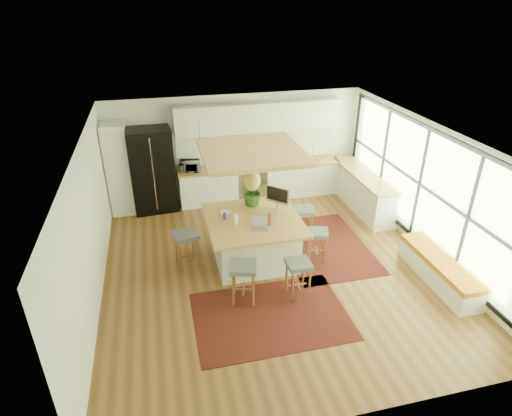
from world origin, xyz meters
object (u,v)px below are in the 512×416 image
object	(u,v)px
monitor	(277,197)
microwave	(190,165)
stool_right_front	(317,245)
stool_right_back	(303,224)
island_plant	(253,193)
stool_left_side	(187,251)
stool_near_left	(244,284)
fridge	(152,174)
island	(254,239)
stool_near_right	(298,279)
laptop	(260,223)

from	to	relation	value
monitor	microwave	bearing A→B (deg)	167.83
stool_right_front	stool_right_back	distance (m)	0.86
island_plant	monitor	bearing A→B (deg)	-34.55
stool_left_side	island_plant	size ratio (longest dim) A/B	1.19
stool_right_front	stool_near_left	bearing A→B (deg)	-152.05
stool_right_back	monitor	world-z (taller)	monitor
stool_near_left	microwave	bearing A→B (deg)	96.89
stool_right_back	microwave	bearing A→B (deg)	134.01
fridge	monitor	xyz separation A→B (m)	(2.48, -2.47, 0.26)
microwave	island	bearing A→B (deg)	-61.48
fridge	stool_near_left	distance (m)	4.34
stool_left_side	island	bearing A→B (deg)	-1.85
island	stool_right_front	bearing A→B (deg)	-15.37
monitor	microwave	distance (m)	2.93
stool_left_side	monitor	bearing A→B (deg)	8.46
monitor	stool_left_side	bearing A→B (deg)	-125.76
fridge	stool_near_right	size ratio (longest dim) A/B	2.94
fridge	stool_right_back	distance (m)	3.93
stool_left_side	microwave	bearing A→B (deg)	82.18
stool_right_front	laptop	bearing A→B (deg)	-177.08
stool_near_right	monitor	size ratio (longest dim) A/B	1.35
stool_near_left	island	bearing A→B (deg)	69.25
monitor	stool_near_right	bearing A→B (deg)	-46.90
fridge	stool_near_left	size ratio (longest dim) A/B	2.74
stool_left_side	microwave	distance (m)	2.89
island_plant	stool_right_front	bearing A→B (deg)	-41.43
stool_right_front	microwave	bearing A→B (deg)	125.13
island	stool_right_back	size ratio (longest dim) A/B	2.45
stool_right_back	stool_near_right	bearing A→B (deg)	-111.95
fridge	island_plant	world-z (taller)	fridge
microwave	fridge	bearing A→B (deg)	-170.06
island	laptop	world-z (taller)	laptop
stool_near_right	stool_left_side	world-z (taller)	stool_left_side
stool_near_left	microwave	distance (m)	4.16
stool_near_right	laptop	world-z (taller)	laptop
stool_right_front	stool_near_right	bearing A→B (deg)	-126.91
stool_near_right	stool_left_side	bearing A→B (deg)	143.36
microwave	island_plant	bearing A→B (deg)	-53.47
stool_near_right	microwave	bearing A→B (deg)	109.57
stool_near_right	stool_right_front	bearing A→B (deg)	53.09
stool_left_side	stool_near_right	bearing A→B (deg)	-36.64
microwave	stool_near_left	bearing A→B (deg)	-73.62
stool_near_left	fridge	bearing A→B (deg)	109.21
fridge	stool_right_front	bearing A→B (deg)	-49.37
fridge	stool_right_front	xyz separation A→B (m)	(3.14, -3.15, -0.57)
laptop	monitor	distance (m)	0.93
island	stool_left_side	world-z (taller)	island
monitor	island_plant	bearing A→B (deg)	-168.76
stool_left_side	stool_right_front	bearing A→B (deg)	-8.47
stool_near_right	laptop	distance (m)	1.26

